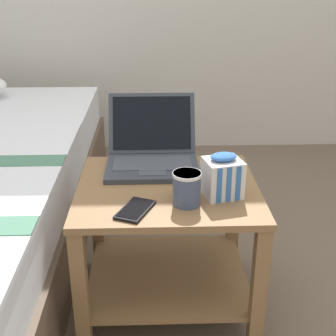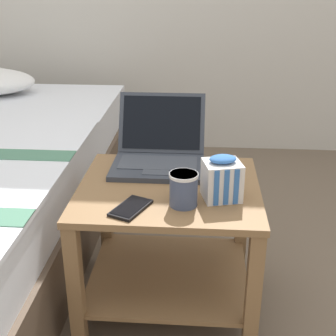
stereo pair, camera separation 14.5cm
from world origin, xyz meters
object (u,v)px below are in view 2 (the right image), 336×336
Objects in this scene: snack_bag at (222,179)px; cell_phone at (131,208)px; mug_front_left at (183,187)px; laptop at (159,152)px.

snack_bag is 0.89× the size of cell_phone.
snack_bag reaches higher than mug_front_left.
snack_bag is (0.21, -0.26, 0.02)m from laptop.
mug_front_left is at bearing -155.78° from snack_bag.
cell_phone is (-0.15, -0.04, -0.05)m from mug_front_left.
laptop is 0.34m from snack_bag.
snack_bag is at bearing -50.12° from laptop.
cell_phone is (-0.05, -0.35, -0.04)m from laptop.
laptop reaches higher than cell_phone.
laptop is 0.36m from cell_phone.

